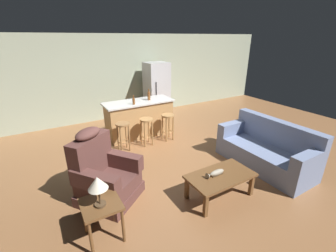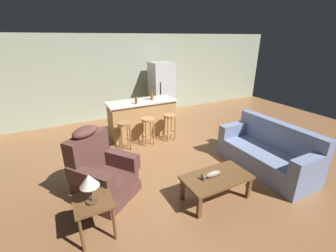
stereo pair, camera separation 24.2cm
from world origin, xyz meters
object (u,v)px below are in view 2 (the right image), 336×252
coffee_table (216,179)px  bottle_tall_green (136,101)px  bar_stool_left (124,131)px  end_table (93,207)px  couch (268,153)px  bar_stool_right (170,122)px  recliner_near_lamp (101,173)px  bottle_short_amber (152,96)px  fish_figurine (211,175)px  refrigerator (162,90)px  bar_stool_middle (148,126)px  table_lamp (89,182)px  kitchen_island (142,118)px

coffee_table → bottle_tall_green: 2.89m
coffee_table → bar_stool_left: size_ratio=1.62×
end_table → bottle_tall_green: 3.13m
couch → bottle_tall_green: 3.20m
end_table → bar_stool_right: 3.20m
couch → recliner_near_lamp: bearing=-12.5°
coffee_table → bar_stool_left: 2.51m
bottle_short_amber → bar_stool_left: bearing=-148.1°
fish_figurine → bar_stool_left: bearing=106.5°
fish_figurine → end_table: size_ratio=0.61×
fish_figurine → refrigerator: 4.36m
bar_stool_right → bottle_short_amber: bearing=110.1°
recliner_near_lamp → refrigerator: bearing=103.4°
bar_stool_right → refrigerator: 1.99m
end_table → bar_stool_right: size_ratio=0.82×
coffee_table → bar_stool_middle: bar_stool_middle is taller
fish_figurine → refrigerator: (1.15, 4.18, 0.42)m
bar_stool_left → bar_stool_right: size_ratio=1.00×
table_lamp → end_table: bearing=74.6°
couch → table_lamp: bearing=2.2°
end_table → bar_stool_middle: 2.81m
recliner_near_lamp → bottle_short_amber: 2.81m
refrigerator → couch: bearing=-83.6°
fish_figurine → coffee_table: bearing=-18.8°
couch → bar_stool_right: couch is taller
fish_figurine → bottle_short_amber: size_ratio=1.14×
fish_figurine → end_table: 1.80m
fish_figurine → bottle_short_amber: bottle_short_amber is taller
bar_stool_middle → bottle_short_amber: bearing=58.2°
couch → bar_stool_left: 3.12m
fish_figurine → couch: 1.61m
recliner_near_lamp → refrigerator: size_ratio=0.68×
fish_figurine → bar_stool_middle: 2.35m
fish_figurine → bottle_short_amber: bearing=84.7°
couch → bar_stool_right: 2.39m
end_table → table_lamp: size_ratio=1.37×
couch → bottle_short_amber: bottle_short_amber is taller
end_table → kitchen_island: bearing=58.1°
couch → table_lamp: table_lamp is taller
end_table → bottle_tall_green: bottle_tall_green is taller
fish_figurine → recliner_near_lamp: 1.79m
bar_stool_left → bottle_tall_green: bottle_tall_green is taller
bar_stool_left → bar_stool_middle: 0.60m
fish_figurine → bottle_tall_green: bearing=94.8°
table_lamp → kitchen_island: size_ratio=0.23×
fish_figurine → couch: size_ratio=0.18×
coffee_table → table_lamp: (-1.90, 0.11, 0.50)m
bar_stool_middle → recliner_near_lamp: bearing=-135.0°
table_lamp → couch: bearing=2.6°
coffee_table → bar_stool_middle: (-0.19, 2.38, 0.11)m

